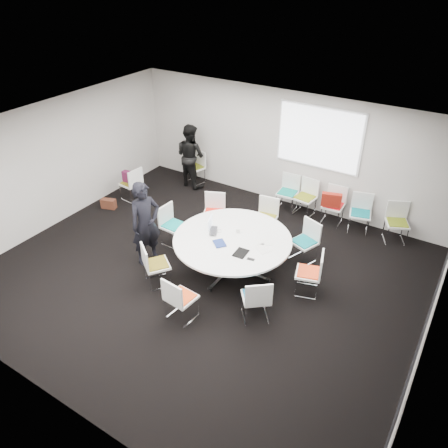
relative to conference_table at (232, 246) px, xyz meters
The scene contains 31 objects.
room_shell 0.99m from the conference_table, 125.72° to the right, with size 8.08×7.08×2.88m.
conference_table is the anchor object (origin of this frame).
projection_screen 3.34m from the conference_table, 82.30° to the left, with size 1.90×0.03×1.35m, color white.
chair_ring_a 1.58m from the conference_table, ahead, with size 0.56×0.57×0.88m.
chair_ring_b 1.51m from the conference_table, 43.29° to the left, with size 0.59×0.58×0.88m.
chair_ring_c 1.45m from the conference_table, 90.37° to the left, with size 0.52×0.51×0.88m.
chair_ring_d 1.50m from the conference_table, 137.35° to the left, with size 0.60×0.60×0.88m.
chair_ring_e 1.57m from the conference_table, behind, with size 0.47×0.48×0.88m.
chair_ring_f 1.53m from the conference_table, 130.39° to the right, with size 0.64×0.63×0.88m.
chair_ring_g 1.66m from the conference_table, 91.04° to the right, with size 0.50×0.49×0.88m.
chair_ring_h 1.45m from the conference_table, 42.41° to the right, with size 0.64×0.64×0.88m.
chair_back_a 2.77m from the conference_table, 92.04° to the left, with size 0.49×0.48×0.88m.
chair_back_b 2.79m from the conference_table, 82.60° to the left, with size 0.51×0.50×0.88m.
chair_back_c 2.97m from the conference_table, 69.03° to the left, with size 0.48×0.47×0.88m.
chair_back_d 3.22m from the conference_table, 58.06° to the left, with size 0.56×0.55×0.88m.
chair_back_e 3.72m from the conference_table, 47.93° to the left, with size 0.61×0.60×0.88m.
chair_spare_left 3.83m from the conference_table, 162.91° to the left, with size 0.50×0.51×0.88m.
chair_person_back 3.98m from the conference_table, 135.98° to the left, with size 0.57×0.56×0.88m.
person_main 1.76m from the conference_table, 157.50° to the right, with size 0.64×0.42×1.77m, color black.
person_back 3.87m from the conference_table, 137.79° to the left, with size 0.83×0.64×1.70m, color black.
laptop 0.44m from the conference_table, behind, with size 0.35×0.22×0.03m, color #333338.
laptop_lid 0.65m from the conference_table, behind, with size 0.30×0.02×0.22m, color silver.
notebook_black 0.55m from the conference_table, 41.49° to the right, with size 0.22×0.30×0.02m, color black.
tablet_folio 0.36m from the conference_table, 111.62° to the right, with size 0.26×0.20×0.03m, color navy.
papers_right 0.67m from the conference_table, 21.30° to the left, with size 0.30×0.21×0.00m, color silver.
papers_front 0.68m from the conference_table, ahead, with size 0.30×0.21×0.00m, color silver.
cup 0.33m from the conference_table, 94.93° to the left, with size 0.08×0.08×0.09m, color white.
phone 0.76m from the conference_table, 32.56° to the right, with size 0.14×0.07×0.01m, color black.
maroon_bag 3.84m from the conference_table, 162.95° to the left, with size 0.40×0.14×0.28m, color #59173A.
brown_bag 3.90m from the conference_table, behind, with size 0.36×0.16×0.24m, color #4C2518.
red_jacket 2.75m from the conference_table, 67.33° to the left, with size 0.44×0.10×0.35m, color maroon.
Camera 1 is at (3.94, -5.57, 5.43)m, focal length 35.00 mm.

